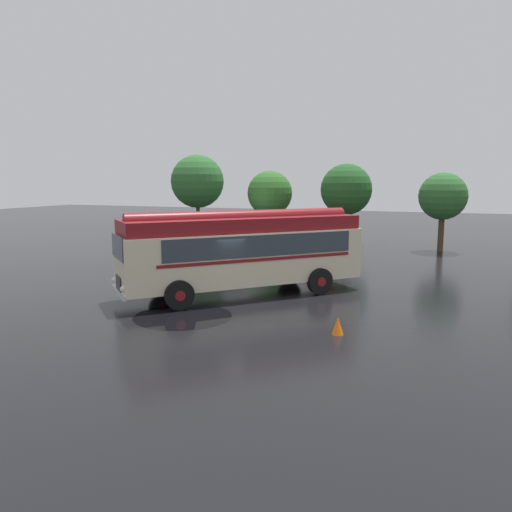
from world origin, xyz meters
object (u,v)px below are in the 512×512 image
object	(u,v)px
car_mid_left	(324,243)
box_van	(243,231)
vintage_bus	(243,249)
car_near_left	(286,240)
traffic_cone	(338,326)

from	to	relation	value
car_mid_left	box_van	xyz separation A→B (m)	(-5.48, -0.00, 0.52)
vintage_bus	car_mid_left	size ratio (longest dim) A/B	2.05
vintage_bus	car_near_left	bearing A→B (deg)	99.03
car_mid_left	traffic_cone	bearing A→B (deg)	-75.36
car_near_left	traffic_cone	size ratio (longest dim) A/B	8.01
vintage_bus	box_van	bearing A→B (deg)	112.35
car_mid_left	box_van	world-z (taller)	box_van
box_van	vintage_bus	bearing A→B (deg)	-67.65
car_mid_left	traffic_cone	world-z (taller)	car_mid_left
car_near_left	car_mid_left	xyz separation A→B (m)	(2.61, -0.39, 0.00)
car_near_left	box_van	distance (m)	2.94
car_near_left	vintage_bus	bearing A→B (deg)	-80.97
vintage_bus	traffic_cone	bearing A→B (deg)	-39.81
car_mid_left	box_van	size ratio (longest dim) A/B	0.74
traffic_cone	car_mid_left	bearing A→B (deg)	104.64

